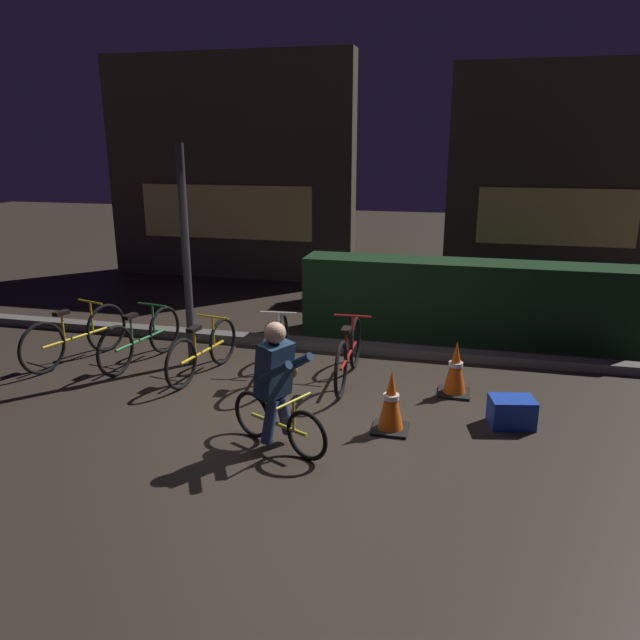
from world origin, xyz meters
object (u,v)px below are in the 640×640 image
(parked_bike_center_left, at_px, (203,351))
(blue_crate, at_px, (512,412))
(parked_bike_right_mid, at_px, (348,354))
(parked_bike_center_right, at_px, (274,350))
(cyclist, at_px, (278,385))
(traffic_cone_near, at_px, (391,402))
(parked_bike_left_mid, at_px, (141,339))
(parked_bike_leftmost, at_px, (76,336))
(traffic_cone_far, at_px, (456,369))
(street_post, at_px, (186,259))

(parked_bike_center_left, xyz_separation_m, blue_crate, (3.65, -0.55, -0.17))
(parked_bike_right_mid, distance_m, blue_crate, 2.03)
(parked_bike_center_left, relative_size, parked_bike_center_right, 0.92)
(parked_bike_center_left, bearing_deg, cyclist, -127.20)
(parked_bike_center_left, bearing_deg, parked_bike_center_right, -69.16)
(parked_bike_center_left, bearing_deg, traffic_cone_near, -101.91)
(parked_bike_left_mid, bearing_deg, parked_bike_right_mid, -79.68)
(blue_crate, bearing_deg, parked_bike_left_mid, 170.64)
(parked_bike_center_left, height_order, parked_bike_center_right, parked_bike_center_right)
(traffic_cone_near, bearing_deg, parked_bike_center_left, 158.84)
(parked_bike_left_mid, relative_size, cyclist, 1.29)
(parked_bike_center_right, bearing_deg, blue_crate, -110.65)
(traffic_cone_near, bearing_deg, blue_crate, 18.57)
(parked_bike_right_mid, height_order, cyclist, cyclist)
(parked_bike_leftmost, bearing_deg, parked_bike_left_mid, -63.93)
(traffic_cone_far, distance_m, blue_crate, 0.93)
(street_post, distance_m, parked_bike_leftmost, 1.86)
(parked_bike_right_mid, distance_m, traffic_cone_far, 1.27)
(parked_bike_right_mid, bearing_deg, street_post, 85.79)
(parked_bike_right_mid, bearing_deg, cyclist, 168.44)
(parked_bike_right_mid, bearing_deg, traffic_cone_far, -95.54)
(parked_bike_center_left, height_order, blue_crate, parked_bike_center_left)
(traffic_cone_far, height_order, cyclist, cyclist)
(parked_bike_leftmost, distance_m, parked_bike_center_right, 2.70)
(parked_bike_right_mid, height_order, traffic_cone_far, parked_bike_right_mid)
(street_post, bearing_deg, traffic_cone_far, -3.50)
(parked_bike_left_mid, xyz_separation_m, parked_bike_right_mid, (2.75, 0.03, 0.01))
(parked_bike_right_mid, relative_size, cyclist, 1.33)
(parked_bike_center_right, relative_size, cyclist, 1.32)
(parked_bike_center_left, distance_m, parked_bike_right_mid, 1.80)
(blue_crate, relative_size, cyclist, 0.35)
(parked_bike_center_right, bearing_deg, parked_bike_right_mid, -92.12)
(street_post, xyz_separation_m, traffic_cone_near, (2.77, -1.30, -1.09))
(street_post, relative_size, parked_bike_center_left, 1.84)
(parked_bike_center_right, distance_m, traffic_cone_far, 2.18)
(traffic_cone_near, bearing_deg, parked_bike_right_mid, 119.35)
(cyclist, bearing_deg, parked_bike_center_left, 159.57)
(traffic_cone_far, height_order, blue_crate, traffic_cone_far)
(parked_bike_left_mid, xyz_separation_m, traffic_cone_near, (3.41, -1.16, -0.03))
(parked_bike_right_mid, distance_m, traffic_cone_near, 1.37)
(parked_bike_right_mid, bearing_deg, parked_bike_center_left, 96.43)
(parked_bike_leftmost, xyz_separation_m, cyclist, (3.29, -1.60, 0.28))
(parked_bike_left_mid, xyz_separation_m, traffic_cone_far, (4.01, -0.07, -0.03))
(street_post, relative_size, parked_bike_right_mid, 1.68)
(parked_bike_leftmost, distance_m, traffic_cone_near, 4.40)
(traffic_cone_near, bearing_deg, street_post, 154.88)
(street_post, xyz_separation_m, parked_bike_left_mid, (-0.64, -0.14, -1.06))
(traffic_cone_far, relative_size, cyclist, 0.51)
(blue_crate, bearing_deg, parked_bike_right_mid, 157.00)
(parked_bike_right_mid, bearing_deg, parked_bike_left_mid, 89.43)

